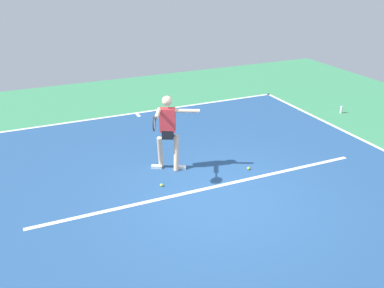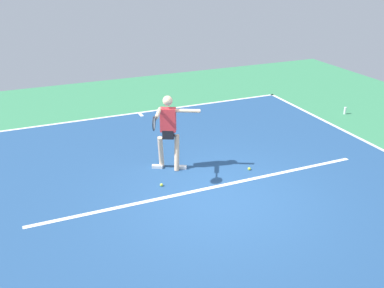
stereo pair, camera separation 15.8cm
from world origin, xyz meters
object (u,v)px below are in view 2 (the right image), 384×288
at_px(tennis_player, 168,128).
at_px(tennis_ball_near_service_line, 249,169).
at_px(water_bottle, 345,111).
at_px(tennis_ball_centre_court, 161,185).

xyz_separation_m(tennis_player, tennis_ball_near_service_line, (-1.65, 0.76, -0.96)).
bearing_deg(tennis_ball_near_service_line, water_bottle, -154.86).
relative_size(tennis_ball_centre_court, water_bottle, 0.30).
relative_size(tennis_player, tennis_ball_centre_court, 26.28).
bearing_deg(tennis_ball_centre_court, tennis_player, -121.85).
xyz_separation_m(tennis_ball_near_service_line, tennis_ball_centre_court, (2.07, -0.07, 0.00)).
distance_m(tennis_player, water_bottle, 6.44).
relative_size(tennis_player, water_bottle, 7.88).
height_order(tennis_player, water_bottle, tennis_player).
bearing_deg(tennis_ball_near_service_line, tennis_player, -24.63).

